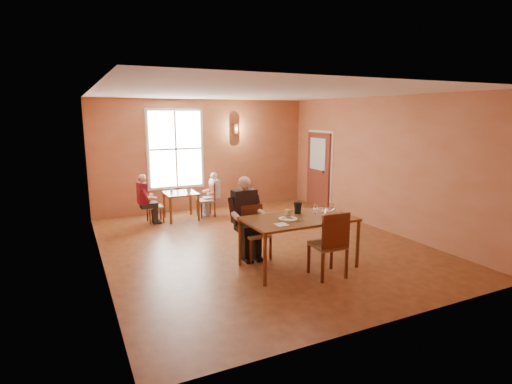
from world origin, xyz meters
name	(u,v)px	position (x,y,z in m)	size (l,w,h in m)	color
ground	(260,244)	(0.00, 0.00, 0.00)	(6.00, 7.00, 0.01)	brown
wall_back	(204,155)	(0.00, 3.50, 1.50)	(6.00, 0.04, 3.00)	brown
wall_front	(390,209)	(0.00, -3.50, 1.50)	(6.00, 0.04, 3.00)	brown
wall_left	(97,182)	(-3.00, 0.00, 1.50)	(0.04, 7.00, 3.00)	brown
wall_right	(378,163)	(3.00, 0.00, 1.50)	(0.04, 7.00, 3.00)	brown
ceiling	(261,93)	(0.00, 0.00, 3.00)	(6.00, 7.00, 0.04)	white
window	(176,149)	(-0.80, 3.45, 1.70)	(1.36, 0.10, 1.96)	white
door	(318,170)	(2.94, 2.30, 1.05)	(0.12, 1.04, 2.10)	maroon
wall_sconce	(236,129)	(0.90, 3.40, 2.20)	(0.16, 0.16, 0.28)	brown
main_table	(298,242)	(0.07, -1.36, 0.44)	(1.86, 1.05, 0.87)	brown
chair_diner_main	(256,233)	(-0.43, -0.71, 0.49)	(0.43, 0.43, 0.97)	#583219
diner_main	(257,221)	(-0.43, -0.74, 0.72)	(0.58, 0.58, 1.45)	black
chair_empty	(328,244)	(0.28, -1.91, 0.55)	(0.49, 0.49, 1.10)	brown
plate_food	(288,218)	(-0.16, -1.38, 0.89)	(0.32, 0.32, 0.04)	silver
sandwich	(288,214)	(-0.10, -1.26, 0.93)	(0.10, 0.09, 0.12)	tan
goblet_a	(316,208)	(0.49, -1.23, 0.97)	(0.08, 0.08, 0.20)	white
goblet_b	(331,209)	(0.67, -1.44, 0.98)	(0.09, 0.09, 0.22)	silver
goblet_c	(323,212)	(0.41, -1.57, 0.98)	(0.09, 0.09, 0.22)	white
menu_stand	(298,208)	(0.20, -1.10, 0.98)	(0.12, 0.06, 0.21)	black
knife	(301,221)	(-0.02, -1.57, 0.87)	(0.22, 0.02, 0.00)	silver
napkin	(281,225)	(-0.42, -1.61, 0.88)	(0.20, 0.20, 0.01)	silver
side_plate	(326,210)	(0.79, -1.13, 0.88)	(0.21, 0.21, 0.02)	white
second_table	(181,206)	(-0.92, 2.63, 0.34)	(0.77, 0.77, 0.68)	brown
chair_diner_white	(206,200)	(-0.27, 2.63, 0.44)	(0.39, 0.39, 0.88)	#4B2A15
diner_white	(207,196)	(-0.24, 2.63, 0.54)	(0.43, 0.43, 1.09)	silver
chair_diner_maroon	(155,206)	(-1.57, 2.63, 0.41)	(0.36, 0.36, 0.81)	#5B331A
diner_maroon	(153,199)	(-1.60, 2.63, 0.59)	(0.47, 0.47, 1.18)	maroon
cup_a	(189,191)	(-0.74, 2.54, 0.73)	(0.11, 0.11, 0.09)	silver
cup_b	(171,191)	(-1.12, 2.78, 0.72)	(0.09, 0.09, 0.09)	silver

